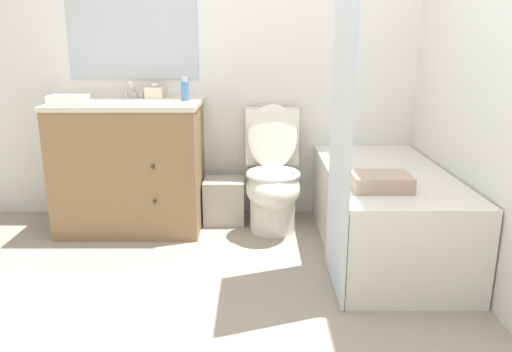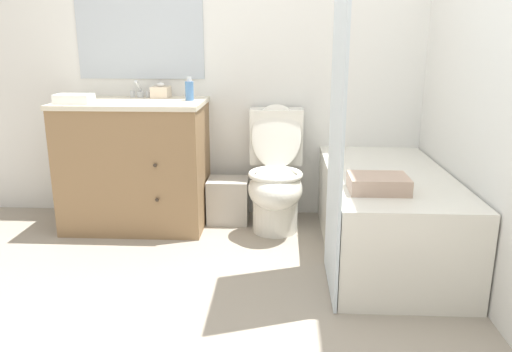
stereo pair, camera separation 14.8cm
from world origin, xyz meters
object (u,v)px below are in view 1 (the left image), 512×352
Objects in this scene: wastebasket at (223,201)px; tissue_box at (153,92)px; sink_faucet at (132,93)px; soap_dispenser at (184,91)px; vanity_cabinet at (129,164)px; hand_towel_folded at (66,100)px; toilet at (271,177)px; bath_towel_folded at (379,182)px; bathtub at (382,211)px.

wastebasket is 2.21× the size of tissue_box.
soap_dispenser is at bearing -23.70° from sink_faucet.
sink_faucet is 0.46× the size of wastebasket.
sink_faucet reaches higher than tissue_box.
hand_towel_folded is (-0.32, -0.15, 0.45)m from vanity_cabinet.
sink_faucet reaches higher than toilet.
soap_dispenser reaches higher than sink_faucet.
tissue_box is at bearing 167.56° from wastebasket.
vanity_cabinet is 6.80× the size of tissue_box.
toilet reaches higher than bath_towel_folded.
sink_faucet is at bearing 90.00° from vanity_cabinet.
wastebasket is (-0.33, 0.12, -0.21)m from toilet.
soap_dispenser reaches higher than tissue_box.
tissue_box reaches higher than wastebasket.
bathtub is (0.65, -0.38, -0.10)m from toilet.
toilet is 5.41× the size of soap_dispenser.
sink_faucet reaches higher than bathtub.
vanity_cabinet is 0.57m from hand_towel_folded.
toilet reaches higher than wastebasket.
toilet is (0.94, -0.24, -0.53)m from sink_faucet.
bath_towel_folded reaches higher than wastebasket.
sink_faucet is 1.80m from bath_towel_folded.
tissue_box is (-0.46, 0.10, 0.74)m from wastebasket.
wastebasket is 2.01× the size of soap_dispenser.
hand_towel_folded reaches higher than wastebasket.
vanity_cabinet is at bearing -128.89° from tissue_box.
sink_faucet is at bearing 165.94° from toilet.
sink_faucet is 0.41m from soap_dispenser.
wastebasket is (0.61, -0.12, -0.74)m from sink_faucet.
vanity_cabinet is at bearing 151.78° from bath_towel_folded.
soap_dispenser reaches higher than hand_towel_folded.
wastebasket is at bearing 11.72° from soap_dispenser.
hand_towel_folded is at bearing -165.07° from soap_dispenser.
hand_towel_folded is at bearing 160.45° from bath_towel_folded.
bathtub is 4.59× the size of wastebasket.
hand_towel_folded reaches higher than bath_towel_folded.
bath_towel_folded is (0.86, -0.87, 0.39)m from wastebasket.
tissue_box is (-1.45, 0.60, 0.64)m from bathtub.
sink_faucet is at bearing 175.05° from tissue_box.
sink_faucet is at bearing 47.54° from hand_towel_folded.
soap_dispenser is at bearing -168.28° from wastebasket.
bathtub is at bearing -22.57° from tissue_box.
sink_faucet is at bearing 158.94° from bathtub.
soap_dispenser is at bearing 172.80° from toilet.
sink_faucet is 0.47m from hand_towel_folded.
vanity_cabinet is 6.65× the size of sink_faucet.
vanity_cabinet reaches higher than bathtub.
bath_towel_folded is at bearing -45.47° from wastebasket.
toilet is 0.41m from wastebasket.
tissue_box is at bearing 164.30° from toilet.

